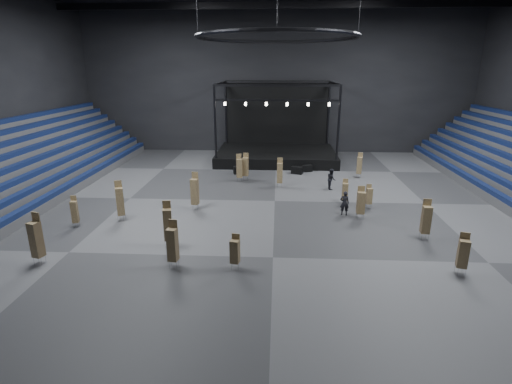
# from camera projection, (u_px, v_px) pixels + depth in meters

# --- Properties ---
(floor) EXTENTS (50.00, 50.00, 0.00)m
(floor) POSITION_uv_depth(u_px,v_px,m) (275.00, 201.00, 33.77)
(floor) COLOR #4D4D50
(floor) RESTS_ON ground
(wall_back) EXTENTS (50.00, 0.20, 18.00)m
(wall_back) POSITION_uv_depth(u_px,v_px,m) (277.00, 82.00, 51.07)
(wall_back) COLOR black
(wall_back) RESTS_ON ground
(wall_front) EXTENTS (50.00, 0.20, 18.00)m
(wall_front) POSITION_uv_depth(u_px,v_px,m) (272.00, 137.00, 11.06)
(wall_front) COLOR black
(wall_front) RESTS_ON ground
(bleachers_left) EXTENTS (7.20, 40.00, 6.40)m
(bleachers_left) POSITION_uv_depth(u_px,v_px,m) (10.00, 177.00, 34.45)
(bleachers_left) COLOR #4D4D50
(bleachers_left) RESTS_ON floor
(stage) EXTENTS (14.00, 10.00, 9.20)m
(stage) POSITION_uv_depth(u_px,v_px,m) (276.00, 147.00, 48.80)
(stage) COLOR black
(stage) RESTS_ON floor
(truss_ring) EXTENTS (12.30, 12.30, 5.15)m
(truss_ring) POSITION_uv_depth(u_px,v_px,m) (277.00, 37.00, 29.87)
(truss_ring) COLOR black
(truss_ring) RESTS_ON ceiling
(flight_case_left) EXTENTS (1.32, 0.92, 0.80)m
(flight_case_left) POSITION_uv_depth(u_px,v_px,m) (239.00, 170.00, 42.28)
(flight_case_left) COLOR black
(flight_case_left) RESTS_ON floor
(flight_case_mid) EXTENTS (1.28, 0.90, 0.77)m
(flight_case_mid) POSITION_uv_depth(u_px,v_px,m) (297.00, 170.00, 42.22)
(flight_case_mid) COLOR black
(flight_case_mid) RESTS_ON floor
(flight_case_right) EXTENTS (1.21, 0.91, 0.72)m
(flight_case_right) POSITION_uv_depth(u_px,v_px,m) (307.00, 168.00, 43.12)
(flight_case_right) COLOR black
(flight_case_right) RESTS_ON floor
(chair_stack_0) EXTENTS (0.49, 0.49, 2.28)m
(chair_stack_0) POSITION_uv_depth(u_px,v_px,m) (75.00, 211.00, 27.99)
(chair_stack_0) COLOR silver
(chair_stack_0) RESTS_ON floor
(chair_stack_1) EXTENTS (0.55, 0.55, 2.51)m
(chair_stack_1) POSITION_uv_depth(u_px,v_px,m) (361.00, 202.00, 29.39)
(chair_stack_1) COLOR silver
(chair_stack_1) RESTS_ON floor
(chair_stack_2) EXTENTS (0.61, 0.61, 3.03)m
(chair_stack_2) POSITION_uv_depth(u_px,v_px,m) (195.00, 191.00, 31.35)
(chair_stack_2) COLOR silver
(chair_stack_2) RESTS_ON floor
(chair_stack_3) EXTENTS (0.60, 0.60, 2.82)m
(chair_stack_3) POSITION_uv_depth(u_px,v_px,m) (173.00, 244.00, 22.21)
(chair_stack_3) COLOR silver
(chair_stack_3) RESTS_ON floor
(chair_stack_4) EXTENTS (0.49, 0.49, 1.95)m
(chair_stack_4) POSITION_uv_depth(u_px,v_px,m) (369.00, 196.00, 31.81)
(chair_stack_4) COLOR silver
(chair_stack_4) RESTS_ON floor
(chair_stack_5) EXTENTS (0.59, 0.59, 2.72)m
(chair_stack_5) POSITION_uv_depth(u_px,v_px,m) (426.00, 219.00, 25.90)
(chair_stack_5) COLOR silver
(chair_stack_5) RESTS_ON floor
(chair_stack_6) EXTENTS (0.53, 0.53, 2.79)m
(chair_stack_6) POSITION_uv_depth(u_px,v_px,m) (280.00, 172.00, 37.25)
(chair_stack_6) COLOR silver
(chair_stack_6) RESTS_ON floor
(chair_stack_7) EXTENTS (0.68, 0.68, 3.08)m
(chair_stack_7) POSITION_uv_depth(u_px,v_px,m) (36.00, 239.00, 22.58)
(chair_stack_7) COLOR silver
(chair_stack_7) RESTS_ON floor
(chair_stack_8) EXTENTS (0.63, 0.63, 2.98)m
(chair_stack_8) POSITION_uv_depth(u_px,v_px,m) (168.00, 224.00, 24.86)
(chair_stack_8) COLOR silver
(chair_stack_8) RESTS_ON floor
(chair_stack_9) EXTENTS (0.48, 0.48, 2.14)m
(chair_stack_9) POSITION_uv_depth(u_px,v_px,m) (345.00, 191.00, 32.66)
(chair_stack_9) COLOR silver
(chair_stack_9) RESTS_ON floor
(chair_stack_10) EXTENTS (0.57, 0.57, 2.06)m
(chair_stack_10) POSITION_uv_depth(u_px,v_px,m) (235.00, 251.00, 22.13)
(chair_stack_10) COLOR silver
(chair_stack_10) RESTS_ON floor
(chair_stack_11) EXTENTS (0.63, 0.63, 2.74)m
(chair_stack_11) POSITION_uv_depth(u_px,v_px,m) (239.00, 168.00, 39.11)
(chair_stack_11) COLOR silver
(chair_stack_11) RESTS_ON floor
(chair_stack_12) EXTENTS (0.71, 0.71, 3.02)m
(chair_stack_12) POSITION_uv_depth(u_px,v_px,m) (120.00, 201.00, 29.06)
(chair_stack_12) COLOR silver
(chair_stack_12) RESTS_ON floor
(chair_stack_13) EXTENTS (0.64, 0.64, 2.39)m
(chair_stack_13) POSITION_uv_depth(u_px,v_px,m) (463.00, 253.00, 21.52)
(chair_stack_13) COLOR silver
(chair_stack_13) RESTS_ON floor
(chair_stack_14) EXTENTS (0.60, 0.60, 2.73)m
(chair_stack_14) POSITION_uv_depth(u_px,v_px,m) (245.00, 166.00, 39.63)
(chair_stack_14) COLOR silver
(chair_stack_14) RESTS_ON floor
(chair_stack_15) EXTENTS (0.61, 0.61, 2.56)m
(chair_stack_15) POSITION_uv_depth(u_px,v_px,m) (359.00, 165.00, 40.56)
(chair_stack_15) COLOR silver
(chair_stack_15) RESTS_ON floor
(man_center) EXTENTS (0.72, 0.50, 1.89)m
(man_center) POSITION_uv_depth(u_px,v_px,m) (345.00, 203.00, 30.35)
(man_center) COLOR black
(man_center) RESTS_ON floor
(crew_member) EXTENTS (0.75, 0.95, 1.93)m
(crew_member) POSITION_uv_depth(u_px,v_px,m) (331.00, 179.00, 36.80)
(crew_member) COLOR black
(crew_member) RESTS_ON floor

